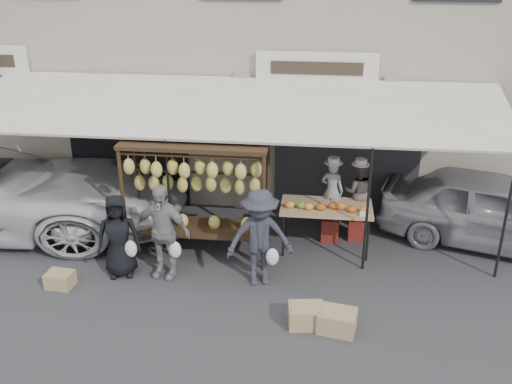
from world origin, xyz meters
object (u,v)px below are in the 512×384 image
customer_mid (162,231)px  crate_far (60,279)px  vendor_right (359,192)px  crate_near_b (337,321)px  customer_right (260,238)px  banana_rack (196,178)px  crate_near_a (306,316)px  produce_table (326,208)px  sedan (493,210)px  vendor_left (332,190)px  customer_left (118,236)px

customer_mid → crate_far: size_ratio=3.90×
vendor_right → crate_near_b: bearing=87.0°
vendor_right → customer_right: (-1.71, -1.82, -0.15)m
banana_rack → crate_near_a: (2.08, -1.91, -1.41)m
produce_table → sedan: bearing=11.4°
vendor_left → crate_near_b: vendor_left is taller
vendor_right → customer_left: size_ratio=0.78×
banana_rack → crate_near_b: bearing=-38.0°
produce_table → sedan: (3.18, 0.64, -0.16)m
customer_mid → crate_near_a: bearing=-13.7°
banana_rack → customer_mid: (-0.45, -0.76, -0.71)m
vendor_left → vendor_right: size_ratio=1.00×
customer_right → crate_near_a: (0.84, -1.10, -0.71)m
customer_left → crate_far: customer_left is taller
customer_mid → sedan: customer_mid is taller
vendor_left → customer_mid: size_ratio=0.68×
customer_mid → customer_right: customer_right is taller
customer_left → produce_table: bearing=4.7°
banana_rack → customer_left: (-1.22, -0.82, -0.82)m
produce_table → vendor_left: size_ratio=1.44×
sedan → customer_right: bearing=131.1°
vendor_left → sedan: (3.08, 0.22, -0.34)m
vendor_right → customer_left: (-4.16, -1.83, -0.26)m
crate_near_b → customer_mid: bearing=157.7°
crate_near_a → sedan: bearing=41.4°
customer_right → crate_near_b: customer_right is taller
vendor_left → customer_right: bearing=70.2°
crate_far → crate_near_a: bearing=-7.8°
produce_table → customer_left: 3.79m
customer_left → customer_mid: 0.78m
vendor_left → crate_near_b: 3.03m
customer_mid → customer_right: 1.69m
customer_left → customer_mid: customer_mid is taller
sedan → crate_near_a: bearing=148.2°
customer_mid → vendor_right: bearing=38.1°
banana_rack → vendor_left: size_ratio=2.20×
banana_rack → produce_table: bearing=11.6°
customer_right → sedan: size_ratio=0.41×
vendor_left → customer_left: 4.05m
banana_rack → vendor_right: 3.17m
customer_mid → crate_far: (-1.68, -0.57, -0.73)m
crate_far → banana_rack: bearing=32.1°
banana_rack → crate_near_a: bearing=-42.5°
crate_near_b → crate_far: size_ratio=1.25×
customer_left → crate_near_b: customer_left is taller
vendor_left → crate_far: size_ratio=2.67×
vendor_right → crate_near_b: (-0.40, -3.00, -0.85)m
vendor_right → sedan: size_ratio=0.28×
vendor_left → customer_mid: bearing=45.2°
customer_left → sedan: size_ratio=0.36×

